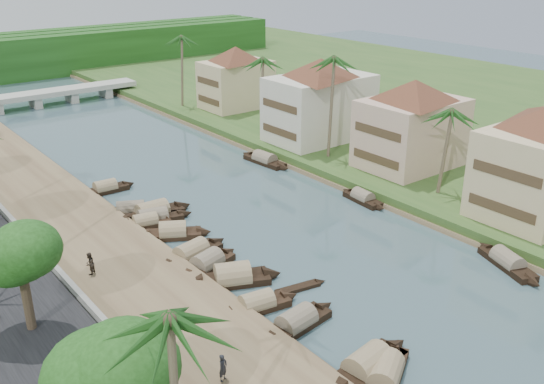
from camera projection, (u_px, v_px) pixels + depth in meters
ground at (378, 278)px, 47.36m from camera, size 220.00×220.00×0.00m
left_bank at (81, 240)px, 52.72m from camera, size 10.00×180.00×0.80m
right_bank at (363, 158)px, 72.59m from camera, size 16.00×180.00×1.20m
retaining_wall at (31, 244)px, 49.97m from camera, size 0.40×180.00×1.10m
far_right_fill at (531, 111)px, 93.69m from camera, size 60.00×220.00×1.15m
treeline at (2, 57)px, 118.98m from camera, size 120.00×14.00×8.00m
bridge at (53, 94)px, 99.36m from camera, size 28.00×4.00×2.40m
building_near at (544, 159)px, 54.33m from camera, size 14.85×14.85×10.20m
building_mid at (412, 123)px, 66.70m from camera, size 14.11×14.11×9.70m
building_far at (320, 98)px, 76.27m from camera, size 15.59×15.59×10.20m
building_distant at (236, 77)px, 91.65m from camera, size 12.62×12.62×9.20m
sampan_1 at (368, 367)px, 36.71m from camera, size 8.33×2.92×2.40m
sampan_2 at (386, 375)px, 36.03m from camera, size 7.72×5.40×2.12m
sampan_3 at (296, 323)px, 41.01m from camera, size 7.81×2.55×2.09m
sampan_4 at (257, 305)px, 43.10m from camera, size 7.00×2.59×1.99m
sampan_5 at (233, 278)px, 46.57m from camera, size 8.08×4.99×2.51m
sampan_6 at (207, 264)px, 48.69m from camera, size 7.21×3.49×2.12m
sampan_7 at (191, 254)px, 50.30m from camera, size 8.16×3.27×2.14m
sampan_8 at (173, 233)px, 53.96m from camera, size 6.90×4.96×2.18m
sampan_9 at (153, 218)px, 56.91m from camera, size 7.88×3.28×1.99m
sampan_10 at (146, 223)px, 55.97m from camera, size 6.46×2.57×1.81m
sampan_11 at (153, 213)px, 57.95m from camera, size 8.48×2.29×2.40m
sampan_12 at (131, 210)px, 58.65m from camera, size 7.50×4.76×1.88m
sampan_13 at (105, 189)px, 63.88m from camera, size 6.73×1.76×1.88m
sampan_14 at (507, 262)px, 48.93m from camera, size 4.14×7.94×1.96m
sampan_15 at (363, 198)px, 61.47m from camera, size 1.86×6.57×1.80m
sampan_16 at (265, 160)px, 72.47m from camera, size 2.25×8.41×2.05m
canoe_1 at (298, 288)px, 45.80m from camera, size 5.03×1.68×0.80m
canoe_2 at (137, 226)px, 55.97m from camera, size 5.62×2.57×0.82m
palm_1 at (448, 114)px, 57.86m from camera, size 3.20×3.20×9.80m
palm_2 at (332, 61)px, 67.25m from camera, size 3.20×3.20×12.98m
palm_3 at (262, 61)px, 79.09m from camera, size 3.20×3.20×10.85m
palm_4 at (169, 323)px, 23.29m from camera, size 3.20×3.20×10.99m
palm_7 at (179, 39)px, 90.58m from camera, size 3.20×3.20×11.96m
tree_1 at (112, 372)px, 27.21m from camera, size 5.16×5.16×7.11m
tree_2 at (19, 254)px, 36.85m from camera, size 4.36×4.36×7.20m
tree_6 at (333, 88)px, 81.24m from camera, size 4.70×4.70×7.42m
person_near at (223, 368)px, 34.73m from camera, size 0.73×0.60×1.72m
person_far at (90, 264)px, 46.09m from camera, size 1.10×1.08×1.79m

